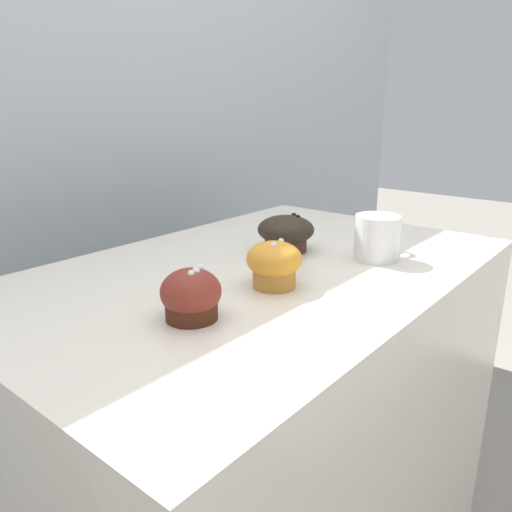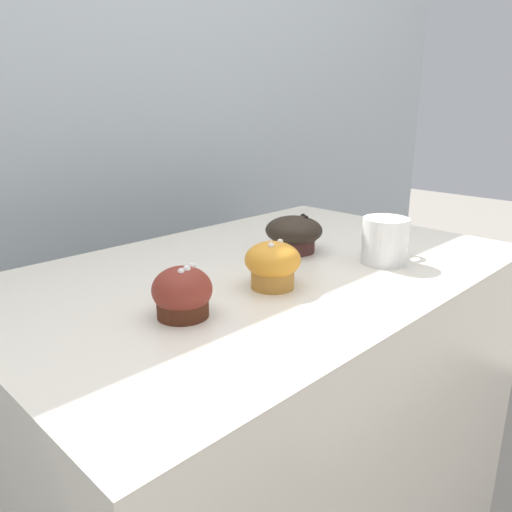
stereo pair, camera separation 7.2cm
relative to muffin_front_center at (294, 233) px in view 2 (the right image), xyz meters
The scene contains 6 objects.
wall_back 0.59m from the muffin_front_center, 101.28° to the left, with size 3.20×0.10×1.80m, color #A8B2B7.
display_counter 0.50m from the muffin_front_center, 166.96° to the right, with size 1.00×0.64×0.89m, color silver.
muffin_front_center is the anchor object (origin of this frame).
muffin_back_left 0.38m from the muffin_front_center, 164.29° to the right, with size 0.09×0.09×0.08m.
muffin_back_right 0.22m from the muffin_front_center, 148.59° to the right, with size 0.09×0.09×0.08m.
coffee_cup 0.18m from the muffin_front_center, 69.17° to the right, with size 0.13×0.09×0.09m.
Camera 2 is at (-0.64, -0.62, 1.18)m, focal length 35.00 mm.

